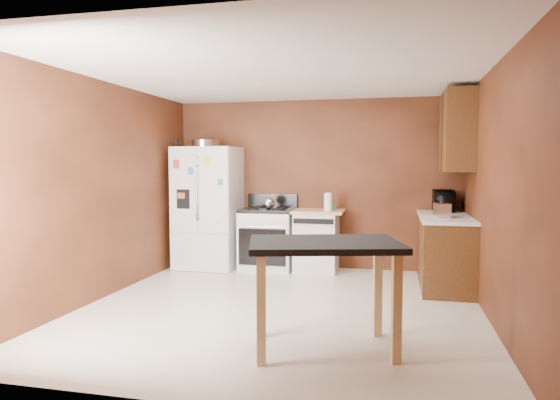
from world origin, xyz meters
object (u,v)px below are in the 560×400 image
(kettle, at_px, (269,203))
(green_canister, at_px, (333,206))
(pen_cup, at_px, (176,143))
(paper_towel, at_px, (328,202))
(refrigerator, at_px, (208,208))
(toaster, at_px, (442,210))
(microwave, at_px, (444,202))
(island, at_px, (324,258))
(gas_range, at_px, (268,238))
(roasting_pan, at_px, (205,144))
(dishwasher, at_px, (317,240))

(kettle, relative_size, green_canister, 1.83)
(pen_cup, height_order, green_canister, pen_cup)
(paper_towel, bearing_deg, kettle, -177.02)
(pen_cup, xyz_separation_m, kettle, (1.41, 0.02, -0.87))
(pen_cup, xyz_separation_m, paper_towel, (2.26, 0.07, -0.84))
(pen_cup, relative_size, refrigerator, 0.06)
(toaster, xyz_separation_m, microwave, (0.09, 0.85, 0.05))
(toaster, bearing_deg, island, -130.19)
(kettle, height_order, gas_range, gas_range)
(green_canister, relative_size, refrigerator, 0.05)
(kettle, distance_m, green_canister, 0.92)
(microwave, xyz_separation_m, refrigerator, (-3.38, -0.17, -0.13))
(pen_cup, xyz_separation_m, green_canister, (2.30, 0.27, -0.92))
(gas_range, bearing_deg, toaster, -17.43)
(kettle, bearing_deg, roasting_pan, 174.97)
(kettle, height_order, toaster, kettle)
(kettle, xyz_separation_m, refrigerator, (-0.96, 0.09, -0.09))
(pen_cup, distance_m, green_canister, 2.49)
(toaster, xyz_separation_m, refrigerator, (-3.29, 0.69, -0.09))
(toaster, bearing_deg, paper_towel, 142.70)
(refrigerator, bearing_deg, kettle, -5.47)
(paper_towel, xyz_separation_m, gas_range, (-0.90, 0.11, -0.56))
(microwave, bearing_deg, refrigerator, 91.33)
(island, bearing_deg, dishwasher, 100.04)
(pen_cup, bearing_deg, microwave, 4.22)
(island, bearing_deg, kettle, 112.87)
(dishwasher, bearing_deg, roasting_pan, -176.89)
(refrigerator, distance_m, island, 3.67)
(roasting_pan, relative_size, paper_towel, 1.64)
(toaster, height_order, gas_range, gas_range)
(refrigerator, distance_m, gas_range, 1.01)
(roasting_pan, height_order, dishwasher, roasting_pan)
(roasting_pan, height_order, island, roasting_pan)
(green_canister, relative_size, island, 0.07)
(toaster, distance_m, gas_range, 2.54)
(green_canister, bearing_deg, island, -84.15)
(green_canister, bearing_deg, paper_towel, -100.84)
(roasting_pan, bearing_deg, refrigerator, 10.69)
(dishwasher, bearing_deg, gas_range, -178.06)
(gas_range, relative_size, island, 0.79)
(pen_cup, bearing_deg, island, -47.31)
(roasting_pan, bearing_deg, toaster, -11.60)
(kettle, height_order, green_canister, kettle)
(refrigerator, bearing_deg, paper_towel, -1.52)
(roasting_pan, relative_size, gas_range, 0.38)
(pen_cup, distance_m, toaster, 3.88)
(roasting_pan, distance_m, gas_range, 1.68)
(paper_towel, relative_size, microwave, 0.53)
(roasting_pan, distance_m, microwave, 3.51)
(kettle, relative_size, island, 0.13)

